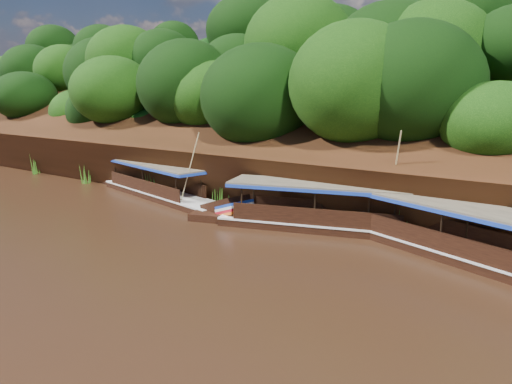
# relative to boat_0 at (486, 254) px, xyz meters

# --- Properties ---
(ground) EXTENTS (160.00, 160.00, 0.00)m
(ground) POSITION_rel_boat_0_xyz_m (-11.01, -7.22, -0.59)
(ground) COLOR black
(ground) RESTS_ON ground
(riverbank) EXTENTS (120.00, 30.06, 19.40)m
(riverbank) POSITION_rel_boat_0_xyz_m (-11.02, 15.51, 1.30)
(riverbank) COLOR black
(riverbank) RESTS_ON ground
(boat_0) EXTENTS (15.91, 7.32, 7.39)m
(boat_0) POSITION_rel_boat_0_xyz_m (0.00, 0.00, 0.00)
(boat_0) COLOR black
(boat_0) RESTS_ON ground
(boat_1) EXTENTS (15.45, 6.66, 6.38)m
(boat_1) POSITION_rel_boat_0_xyz_m (-7.63, 1.53, 0.01)
(boat_1) COLOR black
(boat_1) RESTS_ON ground
(boat_2) EXTENTS (16.10, 5.55, 5.59)m
(boat_2) POSITION_rel_boat_0_xyz_m (-21.66, 1.44, -0.02)
(boat_2) COLOR black
(boat_2) RESTS_ON ground
(reeds) EXTENTS (49.90, 2.13, 2.06)m
(reeds) POSITION_rel_boat_0_xyz_m (-15.91, 2.16, 0.28)
(reeds) COLOR #37701C
(reeds) RESTS_ON ground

